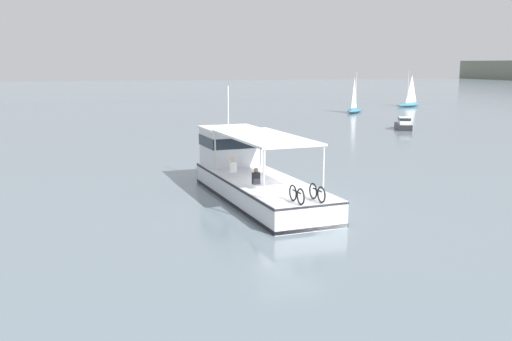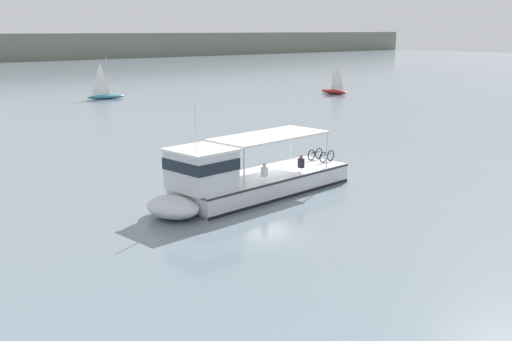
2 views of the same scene
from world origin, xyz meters
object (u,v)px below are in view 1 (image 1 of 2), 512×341
Objects in this scene: sailboat_far_right at (409,103)px; motorboat_far_left at (404,124)px; ferry_main at (249,175)px; sailboat_off_bow at (355,109)px.

sailboat_far_right reaches higher than motorboat_far_left.
sailboat_far_right is 31.36m from motorboat_far_left.
ferry_main is 2.41× the size of sailboat_far_right.
sailboat_far_right is at bearing 148.77° from motorboat_far_left.
sailboat_far_right and sailboat_off_bow have the same top height.
sailboat_off_bow is at bearing 148.77° from ferry_main.
sailboat_off_bow is at bearing 168.87° from motorboat_far_left.
sailboat_off_bow is 1.41× the size of motorboat_far_left.
sailboat_far_right reaches higher than ferry_main.
motorboat_far_left is at bearing -31.23° from sailboat_far_right.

